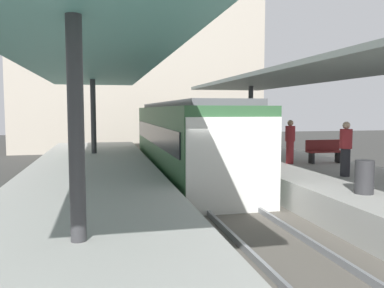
# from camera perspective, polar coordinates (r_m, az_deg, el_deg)

# --- Properties ---
(ground_plane) EXTENTS (80.00, 80.00, 0.00)m
(ground_plane) POSITION_cam_1_polar(r_m,az_deg,el_deg) (11.94, 4.41, -9.60)
(ground_plane) COLOR #383835
(platform_left) EXTENTS (4.40, 28.00, 1.00)m
(platform_left) POSITION_cam_1_polar(r_m,az_deg,el_deg) (11.33, -14.45, -7.94)
(platform_left) COLOR #9E9E99
(platform_left) RESTS_ON ground_plane
(platform_right) EXTENTS (4.40, 28.00, 1.00)m
(platform_right) POSITION_cam_1_polar(r_m,az_deg,el_deg) (13.43, 20.21, -6.08)
(platform_right) COLOR #9E9E99
(platform_right) RESTS_ON ground_plane
(track_ballast) EXTENTS (3.20, 28.00, 0.20)m
(track_ballast) POSITION_cam_1_polar(r_m,az_deg,el_deg) (11.92, 4.42, -9.13)
(track_ballast) COLOR #59544C
(track_ballast) RESTS_ON ground_plane
(rail_near_side) EXTENTS (0.08, 28.00, 0.14)m
(rail_near_side) POSITION_cam_1_polar(r_m,az_deg,el_deg) (11.69, 1.01, -8.54)
(rail_near_side) COLOR slate
(rail_near_side) RESTS_ON track_ballast
(rail_far_side) EXTENTS (0.08, 28.00, 0.14)m
(rail_far_side) POSITION_cam_1_polar(r_m,az_deg,el_deg) (12.11, 7.71, -8.11)
(rail_far_side) COLOR slate
(rail_far_side) RESTS_ON track_ballast
(commuter_train) EXTENTS (2.78, 12.83, 3.10)m
(commuter_train) POSITION_cam_1_polar(r_m,az_deg,el_deg) (16.81, -0.94, 0.60)
(commuter_train) COLOR #2D5633
(commuter_train) RESTS_ON track_ballast
(canopy_left) EXTENTS (4.18, 21.00, 3.53)m
(canopy_left) POSITION_cam_1_polar(r_m,az_deg,el_deg) (12.53, -14.65, 11.22)
(canopy_left) COLOR #333335
(canopy_left) RESTS_ON platform_left
(canopy_right) EXTENTS (4.18, 21.00, 3.32)m
(canopy_right) POSITION_cam_1_polar(r_m,az_deg,el_deg) (14.44, 17.59, 9.49)
(canopy_right) COLOR #333335
(canopy_right) RESTS_ON platform_right
(platform_bench) EXTENTS (1.40, 0.41, 0.86)m
(platform_bench) POSITION_cam_1_polar(r_m,az_deg,el_deg) (15.80, 18.34, -0.88)
(platform_bench) COLOR black
(platform_bench) RESTS_ON platform_right
(litter_bin) EXTENTS (0.44, 0.44, 0.80)m
(litter_bin) POSITION_cam_1_polar(r_m,az_deg,el_deg) (10.33, 23.38, -4.34)
(litter_bin) COLOR #2D2D30
(litter_bin) RESTS_ON platform_right
(passenger_near_bench) EXTENTS (0.36, 0.36, 1.64)m
(passenger_near_bench) POSITION_cam_1_polar(r_m,az_deg,el_deg) (12.75, 21.09, -0.55)
(passenger_near_bench) COLOR #232328
(passenger_near_bench) RESTS_ON platform_right
(passenger_mid_platform) EXTENTS (0.36, 0.36, 1.78)m
(passenger_mid_platform) POSITION_cam_1_polar(r_m,az_deg,el_deg) (18.02, -16.74, 1.31)
(passenger_mid_platform) COLOR #386B3D
(passenger_mid_platform) RESTS_ON platform_left
(passenger_far_end) EXTENTS (0.36, 0.36, 1.62)m
(passenger_far_end) POSITION_cam_1_polar(r_m,az_deg,el_deg) (15.19, 13.83, 0.41)
(passenger_far_end) COLOR maroon
(passenger_far_end) RESTS_ON platform_right
(station_building_backdrop) EXTENTS (18.00, 6.00, 11.00)m
(station_building_backdrop) POSITION_cam_1_polar(r_m,az_deg,el_deg) (31.28, -7.59, 9.46)
(station_building_backdrop) COLOR #A89E8E
(station_building_backdrop) RESTS_ON ground_plane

